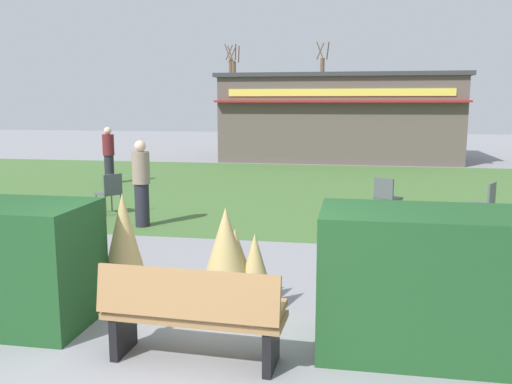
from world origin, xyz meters
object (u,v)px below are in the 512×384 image
object	(u,v)px
food_kiosk	(340,117)
cafe_chair_east	(485,201)
tree_right_bg	(231,95)
cafe_chair_west	(386,195)
park_bench	(192,314)
person_strolling	(109,155)
tree_center_bg	(234,97)
parked_car_west_slot	(292,132)
cafe_chair_center	(110,190)
tree_left_bg	(322,96)
person_standing	(141,183)

from	to	relation	value
food_kiosk	cafe_chair_east	world-z (taller)	food_kiosk
tree_right_bg	cafe_chair_west	bearing A→B (deg)	-71.23
park_bench	food_kiosk	xyz separation A→B (m)	(0.82, 19.14, 1.31)
tree_right_bg	person_strolling	bearing A→B (deg)	-85.94
park_bench	cafe_chair_east	distance (m)	7.51
food_kiosk	tree_right_bg	size ratio (longest dim) A/B	1.50
food_kiosk	tree_center_bg	distance (m)	16.61
cafe_chair_west	parked_car_west_slot	xyz separation A→B (m)	(-4.31, 21.16, 0.12)
person_strolling	cafe_chair_center	bearing A→B (deg)	177.44
park_bench	tree_left_bg	distance (m)	33.08
person_strolling	person_standing	world-z (taller)	same
cafe_chair_west	cafe_chair_east	distance (m)	1.88
tree_right_bg	cafe_chair_center	bearing A→B (deg)	-82.53
cafe_chair_west	cafe_chair_east	xyz separation A→B (m)	(1.85, -0.34, 0.00)
cafe_chair_east	cafe_chair_center	xyz separation A→B (m)	(-7.70, -0.07, 0.00)
food_kiosk	person_strolling	world-z (taller)	food_kiosk
food_kiosk	tree_right_bg	world-z (taller)	tree_right_bg
tree_center_bg	parked_car_west_slot	bearing A→B (deg)	-50.78
park_bench	person_standing	distance (m)	5.94
tree_center_bg	cafe_chair_east	bearing A→B (deg)	-68.19
cafe_chair_east	tree_center_bg	size ratio (longest dim) A/B	0.14
person_standing	tree_right_bg	distance (m)	30.16
cafe_chair_west	tree_right_bg	distance (m)	29.97
person_strolling	cafe_chair_east	bearing A→B (deg)	-141.35
cafe_chair_center	person_standing	world-z (taller)	person_standing
food_kiosk	cafe_chair_center	bearing A→B (deg)	-109.53
park_bench	tree_center_bg	bearing A→B (deg)	101.70
person_strolling	tree_center_bg	bearing A→B (deg)	-24.83
cafe_chair_center	person_strolling	xyz separation A→B (m)	(-2.03, 4.30, 0.33)
parked_car_west_slot	cafe_chair_west	bearing A→B (deg)	-78.50
park_bench	cafe_chair_west	distance (m)	7.05
person_strolling	tree_right_bg	xyz separation A→B (m)	(-1.73, 24.40, 2.06)
person_standing	food_kiosk	bearing A→B (deg)	-42.24
person_strolling	tree_right_bg	bearing A→B (deg)	-23.81
tree_left_bg	person_strolling	bearing A→B (deg)	-102.64
food_kiosk	cafe_chair_west	distance (m)	12.55
parked_car_west_slot	tree_center_bg	distance (m)	7.89
person_standing	tree_left_bg	size ratio (longest dim) A/B	0.26
cafe_chair_west	tree_left_bg	world-z (taller)	tree_left_bg
park_bench	tree_right_bg	bearing A→B (deg)	102.08
tree_center_bg	tree_right_bg	bearing A→B (deg)	112.02
cafe_chair_center	tree_left_bg	bearing A→B (deg)	83.61
tree_left_bg	tree_right_bg	xyz separation A→B (m)	(-6.75, 2.02, 0.09)
park_bench	cafe_chair_west	bearing A→B (deg)	72.50
park_bench	person_strolling	xyz separation A→B (m)	(-5.76, 10.61, 0.38)
tree_left_bg	food_kiosk	bearing A→B (deg)	-83.56
food_kiosk	tree_left_bg	world-z (taller)	tree_left_bg
tree_right_bg	parked_car_west_slot	bearing A→B (deg)	-53.34
parked_car_west_slot	person_strolling	bearing A→B (deg)	-101.69
cafe_chair_center	person_strolling	bearing A→B (deg)	115.30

